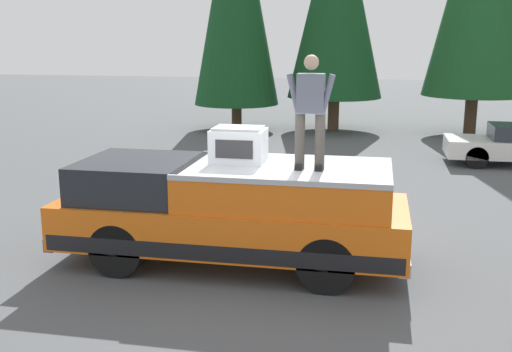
% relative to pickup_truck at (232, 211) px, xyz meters
% --- Properties ---
extents(ground_plane, '(90.00, 90.00, 0.00)m').
position_rel_pickup_truck_xyz_m(ground_plane, '(-0.04, -0.56, -0.87)').
color(ground_plane, '#4C4F51').
extents(pickup_truck, '(2.01, 5.54, 1.65)m').
position_rel_pickup_truck_xyz_m(pickup_truck, '(0.00, 0.00, 0.00)').
color(pickup_truck, orange).
rests_on(pickup_truck, ground).
extents(compressor_unit, '(0.65, 0.84, 0.56)m').
position_rel_pickup_truck_xyz_m(compressor_unit, '(0.15, -0.08, 1.05)').
color(compressor_unit, silver).
rests_on(compressor_unit, pickup_truck).
extents(person_on_truck_bed, '(0.29, 0.72, 1.69)m').
position_rel_pickup_truck_xyz_m(person_on_truck_bed, '(-0.16, -1.24, 1.68)').
color(person_on_truck_bed, '#423D38').
rests_on(person_on_truck_bed, pickup_truck).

